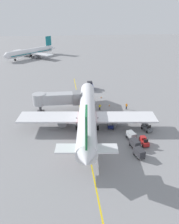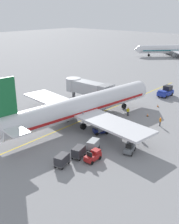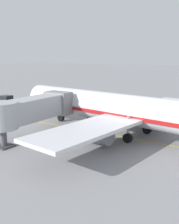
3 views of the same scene
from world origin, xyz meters
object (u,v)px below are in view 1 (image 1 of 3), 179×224
baggage_cart_front (131,135)px  ground_crew_wing_walker (126,106)px  baggage_tug_spare (144,141)px  baggage_cart_third_in_train (139,152)px  baggage_tug_lead (112,125)px  baggage_tug_trailing (147,128)px  jet_bridge (57,99)px  safety_cone_nose_left (109,105)px  ground_crew_marshaller (134,117)px  parked_airliner (87,113)px  pushback_tractor (90,86)px  ground_crew_loader (100,107)px  safety_cone_nose_right (101,97)px  distant_taxiing_airliner (31,52)px  baggage_cart_second_in_train (135,143)px

baggage_cart_front → ground_crew_wing_walker: size_ratio=1.76×
baggage_tug_spare → baggage_cart_third_in_train: bearing=-120.7°
baggage_tug_lead → baggage_tug_spare: same height
baggage_tug_trailing → ground_crew_wing_walker: bearing=96.2°
jet_bridge → safety_cone_nose_left: jet_bridge is taller
baggage_tug_spare → baggage_cart_front: 3.00m
baggage_tug_spare → baggage_cart_front: baggage_tug_spare is taller
ground_crew_marshaller → safety_cone_nose_left: ground_crew_marshaller is taller
parked_airliner → pushback_tractor: parked_airliner is taller
jet_bridge → baggage_cart_front: size_ratio=4.06×
baggage_tug_spare → safety_cone_nose_left: size_ratio=4.30×
jet_bridge → parked_airliner: bearing=-54.0°
ground_crew_loader → safety_cone_nose_right: bearing=77.9°
distant_taxiing_airliner → ground_crew_marshaller: bearing=-67.9°
baggage_tug_trailing → distant_taxiing_airliner: bearing=111.8°
jet_bridge → baggage_tug_lead: (12.20, -10.51, -2.74)m
baggage_tug_spare → ground_crew_marshaller: size_ratio=1.50×
safety_cone_nose_left → parked_airliner: bearing=-124.1°
baggage_cart_front → safety_cone_nose_right: 23.73m
baggage_cart_second_in_train → ground_crew_marshaller: (3.14, 10.68, 0.00)m
ground_crew_wing_walker → distant_taxiing_airliner: bearing=114.0°
baggage_cart_front → baggage_cart_third_in_train: size_ratio=1.00×
parked_airliner → jet_bridge: 11.44m
baggage_tug_lead → pushback_tractor: bearing=93.8°
baggage_tug_spare → safety_cone_nose_right: size_ratio=4.30×
baggage_cart_front → safety_cone_nose_left: size_ratio=5.05×
pushback_tractor → baggage_cart_second_in_train: bearing=-82.8°
safety_cone_nose_right → distant_taxiing_airliner: distant_taxiing_airliner is taller
jet_bridge → ground_crew_marshaller: jet_bridge is taller
baggage_tug_trailing → ground_crew_loader: (-8.36, 12.02, 0.24)m
baggage_cart_front → parked_airliner: bearing=141.6°
baggage_tug_spare → ground_crew_wing_walker: ground_crew_wing_walker is taller
baggage_tug_spare → ground_crew_loader: size_ratio=1.50×
baggage_cart_third_in_train → distant_taxiing_airliner: 100.47m
baggage_cart_front → safety_cone_nose_right: (-2.13, 23.62, -0.66)m
baggage_cart_second_in_train → safety_cone_nose_left: 20.28m
baggage_tug_spare → baggage_tug_trailing: bearing=65.2°
ground_crew_loader → distant_taxiing_airliner: distant_taxiing_airliner is taller
ground_crew_wing_walker → baggage_tug_trailing: bearing=-83.8°
jet_bridge → baggage_cart_third_in_train: size_ratio=4.06×
jet_bridge → ground_crew_wing_walker: 18.27m
ground_crew_wing_walker → ground_crew_marshaller: 6.87m
baggage_tug_trailing → baggage_cart_third_in_train: baggage_tug_trailing is taller
pushback_tractor → parked_airliner: bearing=-98.3°
safety_cone_nose_right → ground_crew_marshaller: bearing=-72.1°
baggage_tug_lead → ground_crew_marshaller: (5.75, 2.45, 0.24)m
safety_cone_nose_right → baggage_cart_third_in_train: bearing=-86.4°
parked_airliner → baggage_cart_second_in_train: size_ratio=12.54×
pushback_tractor → baggage_tug_trailing: pushback_tractor is taller
baggage_cart_front → ground_crew_wing_walker: bearing=78.0°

